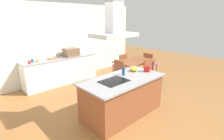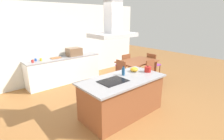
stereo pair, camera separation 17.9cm
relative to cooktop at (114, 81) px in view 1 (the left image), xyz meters
The scene contains 19 objects.
ground 1.78m from the cooktop, 79.23° to the left, with size 16.00×16.00×0.00m, color #936033.
wall_back 3.29m from the cooktop, 84.98° to the left, with size 7.20×0.10×2.70m, color silver.
kitchen_island 0.54m from the cooktop, ahead, with size 2.00×1.01×0.90m.
cooktop is the anchor object (origin of this frame).
tea_kettle 1.11m from the cooktop, ahead, with size 0.22×0.17×0.17m.
olive_oil_bottle 0.49m from the cooktop, 18.15° to the left, with size 0.07×0.07×0.23m.
mixing_bowl 0.89m from the cooktop, 11.41° to the left, with size 0.20×0.20×0.11m, color gold.
back_counter 2.93m from the cooktop, 85.25° to the left, with size 2.57×0.62×0.90m.
countertop_microwave 2.96m from the cooktop, 77.04° to the left, with size 0.50×0.38×0.28m, color brown.
coffee_mug_red 2.94m from the cooktop, 105.81° to the left, with size 0.08×0.08×0.09m, color red.
coffee_mug_blue 3.03m from the cooktop, 102.71° to the left, with size 0.08×0.08×0.09m, color #2D56B2.
coffee_mug_yellow 2.92m from the cooktop, 100.50° to the left, with size 0.08×0.08×0.09m, color gold.
cutting_board 2.93m from the cooktop, 90.35° to the left, with size 0.34×0.24×0.02m, color #995B33.
dining_table 2.60m from the cooktop, 29.12° to the left, with size 1.40×0.90×0.75m.
chair_at_left_end 1.88m from the cooktop, 43.12° to the left, with size 0.42×0.42×0.89m.
chair_facing_island 2.37m from the cooktop, 14.72° to the left, with size 0.42×0.42×0.89m.
chair_facing_back_wall 2.99m from the cooktop, 40.41° to the left, with size 0.42×0.42×0.89m.
chair_at_right_end 3.44m from the cooktop, 21.63° to the left, with size 0.42×0.42×0.89m.
range_hood 1.20m from the cooktop, ahead, with size 0.90×0.55×0.78m.
Camera 1 is at (-2.71, -2.48, 2.23)m, focal length 27.44 mm.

